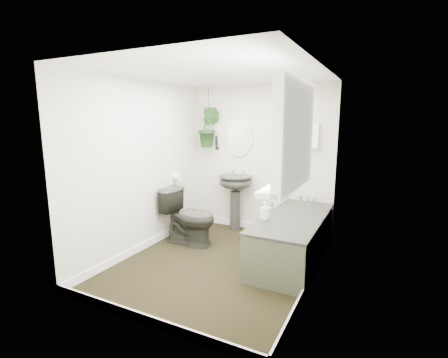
% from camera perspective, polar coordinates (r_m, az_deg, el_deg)
% --- Properties ---
extents(floor, '(2.30, 2.80, 0.02)m').
position_cam_1_polar(floor, '(4.22, -0.95, -14.64)').
color(floor, black).
rests_on(floor, ground).
extents(ceiling, '(2.30, 2.80, 0.02)m').
position_cam_1_polar(ceiling, '(3.85, -1.06, 18.36)').
color(ceiling, white).
rests_on(ceiling, ground).
extents(wall_back, '(2.30, 0.02, 2.30)m').
position_cam_1_polar(wall_back, '(5.15, 6.33, 3.39)').
color(wall_back, silver).
rests_on(wall_back, ground).
extents(wall_front, '(2.30, 0.02, 2.30)m').
position_cam_1_polar(wall_front, '(2.73, -14.94, -3.29)').
color(wall_front, silver).
rests_on(wall_front, ground).
extents(wall_left, '(0.02, 2.80, 2.30)m').
position_cam_1_polar(wall_left, '(4.52, -14.13, 2.15)').
color(wall_left, silver).
rests_on(wall_left, ground).
extents(wall_right, '(0.02, 2.80, 2.30)m').
position_cam_1_polar(wall_right, '(3.49, 16.09, -0.36)').
color(wall_right, silver).
rests_on(wall_right, ground).
extents(skirting, '(2.30, 2.80, 0.10)m').
position_cam_1_polar(skirting, '(4.19, -0.95, -13.90)').
color(skirting, white).
rests_on(skirting, floor).
extents(bathtub, '(0.72, 1.72, 0.58)m').
position_cam_1_polar(bathtub, '(4.27, 11.97, -10.19)').
color(bathtub, '#272922').
rests_on(bathtub, floor).
extents(bath_screen, '(0.04, 0.72, 1.40)m').
position_cam_1_polar(bath_screen, '(4.59, 10.04, 4.06)').
color(bath_screen, silver).
rests_on(bath_screen, bathtub).
extents(shower_box, '(0.20, 0.10, 0.35)m').
position_cam_1_polar(shower_box, '(4.82, 15.14, 7.39)').
color(shower_box, white).
rests_on(shower_box, wall_back).
extents(oval_mirror, '(0.46, 0.03, 0.62)m').
position_cam_1_polar(oval_mirror, '(5.21, 2.66, 7.39)').
color(oval_mirror, beige).
rests_on(oval_mirror, wall_back).
extents(wall_sconce, '(0.04, 0.04, 0.22)m').
position_cam_1_polar(wall_sconce, '(5.38, -1.30, 6.44)').
color(wall_sconce, black).
rests_on(wall_sconce, wall_back).
extents(toilet_roll_holder, '(0.11, 0.11, 0.11)m').
position_cam_1_polar(toilet_roll_holder, '(5.07, -8.33, 0.37)').
color(toilet_roll_holder, white).
rests_on(toilet_roll_holder, wall_left).
extents(window_recess, '(0.08, 1.00, 0.90)m').
position_cam_1_polar(window_recess, '(2.77, 12.43, 7.49)').
color(window_recess, white).
rests_on(window_recess, wall_right).
extents(window_sill, '(0.18, 1.00, 0.04)m').
position_cam_1_polar(window_sill, '(2.84, 10.73, -0.93)').
color(window_sill, white).
rests_on(window_sill, wall_right).
extents(window_blinds, '(0.01, 0.86, 0.76)m').
position_cam_1_polar(window_blinds, '(2.78, 11.52, 7.54)').
color(window_blinds, white).
rests_on(window_blinds, wall_right).
extents(toilet, '(0.79, 0.45, 0.80)m').
position_cam_1_polar(toilet, '(4.72, -6.13, -6.56)').
color(toilet, '#272922').
rests_on(toilet, floor).
extents(pedestal_sink, '(0.57, 0.50, 0.90)m').
position_cam_1_polar(pedestal_sink, '(5.26, 1.99, -4.17)').
color(pedestal_sink, '#272922').
rests_on(pedestal_sink, floor).
extents(sill_plant, '(0.25, 0.23, 0.22)m').
position_cam_1_polar(sill_plant, '(3.11, 11.62, 2.51)').
color(sill_plant, black).
rests_on(sill_plant, window_sill).
extents(hanging_plant, '(0.41, 0.37, 0.64)m').
position_cam_1_polar(hanging_plant, '(5.32, -2.69, 9.02)').
color(hanging_plant, black).
rests_on(hanging_plant, ceiling).
extents(soap_bottle, '(0.11, 0.12, 0.21)m').
position_cam_1_polar(soap_bottle, '(4.00, 7.25, -5.48)').
color(soap_bottle, black).
rests_on(soap_bottle, bathtub).
extents(hanging_pot, '(0.16, 0.16, 0.12)m').
position_cam_1_polar(hanging_pot, '(5.31, -2.71, 11.80)').
color(hanging_pot, '#4E4326').
rests_on(hanging_pot, ceiling).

